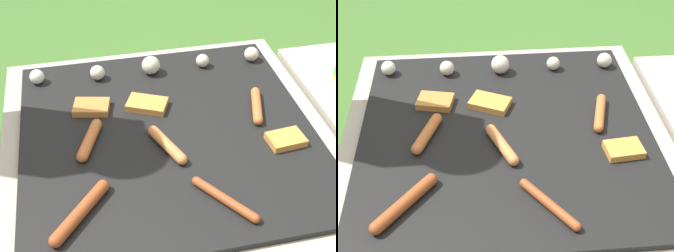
# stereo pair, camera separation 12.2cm
# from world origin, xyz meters

# --- Properties ---
(ground_plane) EXTENTS (14.00, 14.00, 0.00)m
(ground_plane) POSITION_xyz_m (0.00, 0.00, 0.00)
(ground_plane) COLOR #3D6628
(grill) EXTENTS (0.91, 0.91, 0.45)m
(grill) POSITION_xyz_m (0.00, 0.00, 0.22)
(grill) COLOR #A89E8C
(grill) RESTS_ON ground_plane
(sausage_mid_left) EXTENTS (0.12, 0.16, 0.02)m
(sausage_mid_left) POSITION_xyz_m (0.08, -0.28, 0.46)
(sausage_mid_left) COLOR #93421E
(sausage_mid_left) RESTS_ON grill
(sausage_back_left) EXTENTS (0.08, 0.15, 0.03)m
(sausage_back_left) POSITION_xyz_m (-0.21, -0.01, 0.46)
(sausage_back_left) COLOR #B7602D
(sausage_back_left) RESTS_ON grill
(sausage_mid_right) EXTENTS (0.08, 0.15, 0.03)m
(sausage_mid_right) POSITION_xyz_m (-0.02, -0.07, 0.46)
(sausage_mid_right) COLOR #C6753D
(sausage_mid_right) RESTS_ON grill
(sausage_front_center) EXTENTS (0.15, 0.17, 0.03)m
(sausage_front_center) POSITION_xyz_m (-0.25, -0.25, 0.46)
(sausage_front_center) COLOR #93421E
(sausage_front_center) RESTS_ON grill
(sausage_front_left) EXTENTS (0.07, 0.16, 0.03)m
(sausage_front_left) POSITION_xyz_m (0.27, 0.04, 0.46)
(sausage_front_left) COLOR #B7602D
(sausage_front_left) RESTS_ON grill
(bread_slice_left) EXTENTS (0.11, 0.09, 0.02)m
(bread_slice_left) POSITION_xyz_m (-0.20, 0.14, 0.46)
(bread_slice_left) COLOR #B27033
(bread_slice_left) RESTS_ON grill
(bread_slice_center) EXTENTS (0.10, 0.08, 0.02)m
(bread_slice_center) POSITION_xyz_m (0.30, -0.11, 0.46)
(bread_slice_center) COLOR #D18438
(bread_slice_center) RESTS_ON grill
(bread_slice_right) EXTENTS (0.13, 0.11, 0.02)m
(bread_slice_right) POSITION_xyz_m (-0.04, 0.12, 0.46)
(bread_slice_right) COLOR #D18438
(bread_slice_right) RESTS_ON grill
(mushroom_row) EXTENTS (0.75, 0.07, 0.06)m
(mushroom_row) POSITION_xyz_m (0.01, 0.30, 0.47)
(mushroom_row) COLOR silver
(mushroom_row) RESTS_ON grill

